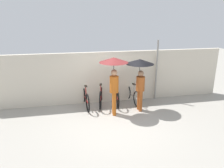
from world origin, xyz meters
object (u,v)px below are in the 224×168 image
at_px(parked_bicycle_1, 101,96).
at_px(parked_bicycle_2, 117,95).
at_px(pedestrian_leading, 114,70).
at_px(parked_bicycle_0, 85,98).
at_px(parked_bicycle_3, 132,95).
at_px(pedestrian_center, 140,70).

relative_size(parked_bicycle_1, parked_bicycle_2, 0.98).
distance_m(parked_bicycle_2, pedestrian_leading, 1.62).
relative_size(parked_bicycle_0, parked_bicycle_3, 1.09).
bearing_deg(pedestrian_leading, pedestrian_center, 14.14).
bearing_deg(pedestrian_center, parked_bicycle_3, 91.52).
height_order(parked_bicycle_0, pedestrian_leading, pedestrian_leading).
bearing_deg(parked_bicycle_3, parked_bicycle_2, 77.42).
relative_size(parked_bicycle_1, parked_bicycle_3, 1.03).
bearing_deg(pedestrian_center, parked_bicycle_1, 146.71).
height_order(parked_bicycle_2, pedestrian_leading, pedestrian_leading).
distance_m(parked_bicycle_3, pedestrian_center, 1.41).
distance_m(parked_bicycle_3, pedestrian_leading, 1.84).
relative_size(parked_bicycle_2, pedestrian_center, 0.88).
distance_m(parked_bicycle_1, parked_bicycle_3, 1.28).
xyz_separation_m(parked_bicycle_0, parked_bicycle_2, (1.29, 0.08, -0.00)).
bearing_deg(pedestrian_leading, parked_bicycle_0, 144.01).
bearing_deg(parked_bicycle_3, pedestrian_leading, 124.98).
relative_size(parked_bicycle_0, pedestrian_center, 0.90).
bearing_deg(pedestrian_center, parked_bicycle_2, 128.89).
bearing_deg(parked_bicycle_1, parked_bicycle_3, -80.22).
bearing_deg(parked_bicycle_2, pedestrian_leading, 168.43).
bearing_deg(parked_bicycle_1, pedestrian_leading, -148.21).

